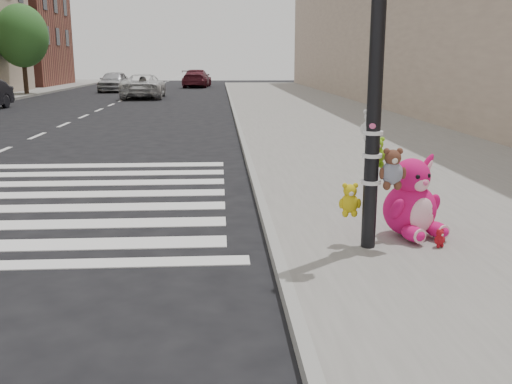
{
  "coord_description": "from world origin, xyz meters",
  "views": [
    {
      "loc": [
        0.93,
        -4.29,
        2.21
      ],
      "look_at": [
        1.34,
        2.0,
        0.75
      ],
      "focal_mm": 40.0,
      "sensor_mm": 36.0,
      "label": 1
    }
  ],
  "objects_px": {
    "signal_pole": "(376,104)",
    "pink_bunny": "(412,203)",
    "red_teddy": "(440,238)",
    "car_white_near": "(144,86)"
  },
  "relations": [
    {
      "from": "signal_pole",
      "to": "pink_bunny",
      "type": "distance_m",
      "value": 1.39
    },
    {
      "from": "signal_pole",
      "to": "red_teddy",
      "type": "distance_m",
      "value": 1.7
    },
    {
      "from": "signal_pole",
      "to": "red_teddy",
      "type": "relative_size",
      "value": 18.43
    },
    {
      "from": "car_white_near",
      "to": "red_teddy",
      "type": "bearing_deg",
      "value": 101.92
    },
    {
      "from": "signal_pole",
      "to": "pink_bunny",
      "type": "xyz_separation_m",
      "value": [
        0.59,
        0.36,
        -1.2
      ]
    },
    {
      "from": "pink_bunny",
      "to": "signal_pole",
      "type": "bearing_deg",
      "value": -171.13
    },
    {
      "from": "pink_bunny",
      "to": "car_white_near",
      "type": "distance_m",
      "value": 28.77
    },
    {
      "from": "signal_pole",
      "to": "car_white_near",
      "type": "bearing_deg",
      "value": 102.19
    },
    {
      "from": "pink_bunny",
      "to": "car_white_near",
      "type": "xyz_separation_m",
      "value": [
        -6.71,
        27.98,
        0.15
      ]
    },
    {
      "from": "red_teddy",
      "to": "car_white_near",
      "type": "bearing_deg",
      "value": 78.61
    }
  ]
}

